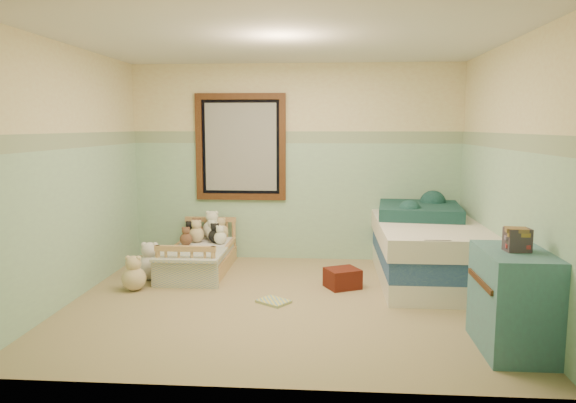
# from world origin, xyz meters

# --- Properties ---
(floor) EXTENTS (4.20, 3.60, 0.02)m
(floor) POSITION_xyz_m (0.00, 0.00, -0.01)
(floor) COLOR #91805B
(floor) RESTS_ON ground
(ceiling) EXTENTS (4.20, 3.60, 0.02)m
(ceiling) POSITION_xyz_m (0.00, 0.00, 2.51)
(ceiling) COLOR silver
(ceiling) RESTS_ON wall_back
(wall_back) EXTENTS (4.20, 0.04, 2.50)m
(wall_back) POSITION_xyz_m (0.00, 1.80, 1.25)
(wall_back) COLOR beige
(wall_back) RESTS_ON floor
(wall_front) EXTENTS (4.20, 0.04, 2.50)m
(wall_front) POSITION_xyz_m (0.00, -1.80, 1.25)
(wall_front) COLOR beige
(wall_front) RESTS_ON floor
(wall_left) EXTENTS (0.04, 3.60, 2.50)m
(wall_left) POSITION_xyz_m (-2.10, 0.00, 1.25)
(wall_left) COLOR beige
(wall_left) RESTS_ON floor
(wall_right) EXTENTS (0.04, 3.60, 2.50)m
(wall_right) POSITION_xyz_m (2.10, 0.00, 1.25)
(wall_right) COLOR beige
(wall_right) RESTS_ON floor
(wainscot_mint) EXTENTS (4.20, 0.01, 1.50)m
(wainscot_mint) POSITION_xyz_m (0.00, 1.79, 0.75)
(wainscot_mint) COLOR #8EB599
(wainscot_mint) RESTS_ON floor
(border_strip) EXTENTS (4.20, 0.01, 0.15)m
(border_strip) POSITION_xyz_m (0.00, 1.79, 1.57)
(border_strip) COLOR #527553
(border_strip) RESTS_ON wall_back
(window_frame) EXTENTS (1.16, 0.06, 1.36)m
(window_frame) POSITION_xyz_m (-0.70, 1.76, 1.45)
(window_frame) COLOR black
(window_frame) RESTS_ON wall_back
(window_blinds) EXTENTS (0.92, 0.01, 1.12)m
(window_blinds) POSITION_xyz_m (-0.70, 1.77, 1.45)
(window_blinds) COLOR #AEAEAA
(window_blinds) RESTS_ON window_frame
(toddler_bed_frame) EXTENTS (0.66, 1.33, 0.17)m
(toddler_bed_frame) POSITION_xyz_m (-1.09, 1.05, 0.09)
(toddler_bed_frame) COLOR #946640
(toddler_bed_frame) RESTS_ON floor
(toddler_mattress) EXTENTS (0.61, 1.27, 0.12)m
(toddler_mattress) POSITION_xyz_m (-1.09, 1.05, 0.23)
(toddler_mattress) COLOR silver
(toddler_mattress) RESTS_ON toddler_bed_frame
(patchwork_quilt) EXTENTS (0.72, 0.66, 0.03)m
(patchwork_quilt) POSITION_xyz_m (-1.09, 0.64, 0.31)
(patchwork_quilt) COLOR #7795C0
(patchwork_quilt) RESTS_ON toddler_mattress
(plush_bed_brown) EXTENTS (0.18, 0.18, 0.18)m
(plush_bed_brown) POSITION_xyz_m (-1.24, 1.55, 0.38)
(plush_bed_brown) COLOR brown
(plush_bed_brown) RESTS_ON toddler_mattress
(plush_bed_white) EXTENTS (0.24, 0.24, 0.24)m
(plush_bed_white) POSITION_xyz_m (-1.04, 1.55, 0.41)
(plush_bed_white) COLOR white
(plush_bed_white) RESTS_ON toddler_mattress
(plush_bed_tan) EXTENTS (0.19, 0.19, 0.19)m
(plush_bed_tan) POSITION_xyz_m (-1.19, 1.33, 0.39)
(plush_bed_tan) COLOR beige
(plush_bed_tan) RESTS_ON toddler_mattress
(plush_bed_dark) EXTENTS (0.16, 0.16, 0.16)m
(plush_bed_dark) POSITION_xyz_m (-0.96, 1.33, 0.37)
(plush_bed_dark) COLOR black
(plush_bed_dark) RESTS_ON toddler_mattress
(plush_floor_cream) EXTENTS (0.29, 0.29, 0.29)m
(plush_floor_cream) POSITION_xyz_m (-1.56, 0.66, 0.14)
(plush_floor_cream) COLOR silver
(plush_floor_cream) RESTS_ON floor
(plush_floor_tan) EXTENTS (0.25, 0.25, 0.25)m
(plush_floor_tan) POSITION_xyz_m (-1.60, 0.25, 0.13)
(plush_floor_tan) COLOR beige
(plush_floor_tan) RESTS_ON floor
(twin_bed_frame) EXTENTS (1.09, 2.18, 0.22)m
(twin_bed_frame) POSITION_xyz_m (1.55, 0.97, 0.11)
(twin_bed_frame) COLOR white
(twin_bed_frame) RESTS_ON floor
(twin_boxspring) EXTENTS (1.09, 2.18, 0.22)m
(twin_boxspring) POSITION_xyz_m (1.55, 0.97, 0.33)
(twin_boxspring) COLOR navy
(twin_boxspring) RESTS_ON twin_bed_frame
(twin_mattress) EXTENTS (1.13, 2.22, 0.22)m
(twin_mattress) POSITION_xyz_m (1.55, 0.97, 0.55)
(twin_mattress) COLOR white
(twin_mattress) RESTS_ON twin_boxspring
(teal_blanket) EXTENTS (1.03, 1.07, 0.14)m
(teal_blanket) POSITION_xyz_m (1.50, 1.27, 0.73)
(teal_blanket) COLOR #0B2729
(teal_blanket) RESTS_ON twin_mattress
(dresser) EXTENTS (0.49, 0.78, 0.78)m
(dresser) POSITION_xyz_m (1.85, -1.03, 0.39)
(dresser) COLOR teal
(dresser) RESTS_ON floor
(book_stack) EXTENTS (0.19, 0.15, 0.18)m
(book_stack) POSITION_xyz_m (1.85, -1.05, 0.87)
(book_stack) COLOR #53322E
(book_stack) RESTS_ON dresser
(red_pillow) EXTENTS (0.43, 0.41, 0.21)m
(red_pillow) POSITION_xyz_m (0.59, 0.51, 0.10)
(red_pillow) COLOR maroon
(red_pillow) RESTS_ON floor
(floor_book) EXTENTS (0.37, 0.35, 0.03)m
(floor_book) POSITION_xyz_m (-0.10, -0.05, 0.01)
(floor_book) COLOR yellow
(floor_book) RESTS_ON floor
(extra_plush_0) EXTENTS (0.16, 0.16, 0.16)m
(extra_plush_0) POSITION_xyz_m (-0.88, 1.25, 0.37)
(extra_plush_0) COLOR white
(extra_plush_0) RESTS_ON toddler_mattress
(extra_plush_1) EXTENTS (0.17, 0.17, 0.17)m
(extra_plush_1) POSITION_xyz_m (-1.30, 1.45, 0.37)
(extra_plush_1) COLOR black
(extra_plush_1) RESTS_ON toddler_mattress
(extra_plush_2) EXTENTS (0.17, 0.17, 0.17)m
(extra_plush_2) POSITION_xyz_m (-1.02, 1.48, 0.38)
(extra_plush_2) COLOR white
(extra_plush_2) RESTS_ON toddler_mattress
(extra_plush_3) EXTENTS (0.16, 0.16, 0.16)m
(extra_plush_3) POSITION_xyz_m (-1.20, 1.35, 0.37)
(extra_plush_3) COLOR brown
(extra_plush_3) RESTS_ON toddler_mattress
(extra_plush_4) EXTENTS (0.18, 0.18, 0.18)m
(extra_plush_4) POSITION_xyz_m (-0.94, 1.58, 0.38)
(extra_plush_4) COLOR beige
(extra_plush_4) RESTS_ON toddler_mattress
(extra_plush_5) EXTENTS (0.15, 0.15, 0.15)m
(extra_plush_5) POSITION_xyz_m (-1.28, 1.15, 0.37)
(extra_plush_5) COLOR brown
(extra_plush_5) RESTS_ON toddler_mattress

